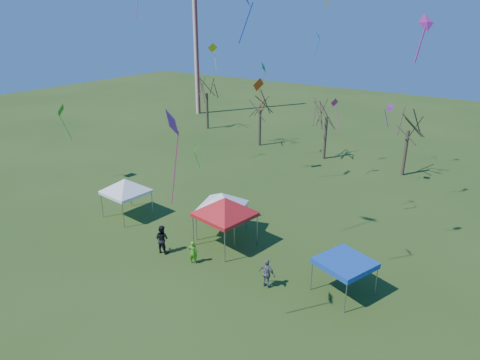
# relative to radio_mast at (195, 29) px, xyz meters

# --- Properties ---
(ground) EXTENTS (140.00, 140.00, 0.00)m
(ground) POSITION_rel_radio_mast_xyz_m (28.00, -34.00, -12.50)
(ground) COLOR #2C4616
(ground) RESTS_ON ground
(radio_mast) EXTENTS (0.70, 0.70, 25.00)m
(radio_mast) POSITION_rel_radio_mast_xyz_m (0.00, 0.00, 0.00)
(radio_mast) COLOR silver
(radio_mast) RESTS_ON ground
(tree_0) EXTENTS (3.83, 3.83, 8.44)m
(tree_0) POSITION_rel_radio_mast_xyz_m (7.15, -6.62, -6.01)
(tree_0) COLOR #3D2D21
(tree_0) RESTS_ON ground
(tree_1) EXTENTS (3.42, 3.42, 7.54)m
(tree_1) POSITION_rel_radio_mast_xyz_m (17.23, -9.35, -6.71)
(tree_1) COLOR #3D2D21
(tree_1) RESTS_ON ground
(tree_2) EXTENTS (3.71, 3.71, 8.18)m
(tree_2) POSITION_rel_radio_mast_xyz_m (25.63, -9.62, -6.21)
(tree_2) COLOR #3D2D21
(tree_2) RESTS_ON ground
(tree_3) EXTENTS (3.59, 3.59, 7.91)m
(tree_3) POSITION_rel_radio_mast_xyz_m (34.03, -9.96, -6.42)
(tree_3) COLOR #3D2D21
(tree_3) RESTS_ON ground
(tent_white_west) EXTENTS (4.05, 4.05, 3.59)m
(tent_white_west) POSITION_rel_radio_mast_xyz_m (19.03, -31.33, -9.61)
(tent_white_west) COLOR gray
(tent_white_west) RESTS_ON ground
(tent_white_mid) EXTENTS (4.01, 4.01, 3.68)m
(tent_white_mid) POSITION_rel_radio_mast_xyz_m (26.78, -29.49, -9.53)
(tent_white_mid) COLOR gray
(tent_white_mid) RESTS_ON ground
(tent_red) EXTENTS (4.54, 4.54, 4.05)m
(tent_red) POSITION_rel_radio_mast_xyz_m (27.87, -30.60, -9.23)
(tent_red) COLOR gray
(tent_red) RESTS_ON ground
(tent_blue) EXTENTS (3.41, 3.41, 2.10)m
(tent_blue) POSITION_rel_radio_mast_xyz_m (36.47, -31.16, -10.57)
(tent_blue) COLOR gray
(tent_blue) RESTS_ON ground
(person_dark) EXTENTS (1.04, 0.87, 1.94)m
(person_dark) POSITION_rel_radio_mast_xyz_m (25.03, -33.71, -11.53)
(person_dark) COLOR black
(person_dark) RESTS_ON ground
(person_green) EXTENTS (0.66, 0.56, 1.54)m
(person_green) POSITION_rel_radio_mast_xyz_m (27.54, -33.56, -11.73)
(person_green) COLOR #44AD1B
(person_green) RESTS_ON ground
(person_grey) EXTENTS (1.07, 0.48, 1.79)m
(person_grey) POSITION_rel_radio_mast_xyz_m (32.67, -33.11, -11.60)
(person_grey) COLOR slate
(person_grey) RESTS_ON ground
(kite_1) EXTENTS (0.84, 0.99, 1.89)m
(kite_1) POSITION_rel_radio_mast_xyz_m (24.67, -29.57, -6.54)
(kite_1) COLOR #1A9717
(kite_1) RESTS_ON ground
(kite_11) EXTENTS (0.91, 1.44, 2.99)m
(kite_11) POSITION_rel_radio_mast_xyz_m (22.41, -18.07, -3.78)
(kite_11) COLOR #EC4016
(kite_11) RESTS_ON ground
(kite_2) EXTENTS (1.11, 1.26, 2.82)m
(kite_2) POSITION_rel_radio_mast_xyz_m (13.29, -12.96, -1.30)
(kite_2) COLOR yellow
(kite_2) RESTS_ON ground
(kite_13) EXTENTS (0.96, 1.23, 2.88)m
(kite_13) POSITION_rel_radio_mast_xyz_m (20.27, -13.64, -2.84)
(kite_13) COLOR #179718
(kite_13) RESTS_ON ground
(kite_19) EXTENTS (0.82, 0.80, 2.27)m
(kite_19) POSITION_rel_radio_mast_xyz_m (33.20, -14.22, -5.29)
(kite_19) COLOR purple
(kite_19) RESTS_ON ground
(kite_5) EXTENTS (1.14, 1.33, 3.95)m
(kite_5) POSITION_rel_radio_mast_xyz_m (31.78, -39.09, -1.80)
(kite_5) COLOR #CE2D71
(kite_5) RESTS_ON ground
(kite_18) EXTENTS (0.64, 0.75, 1.64)m
(kite_18) POSITION_rel_radio_mast_xyz_m (31.46, -25.64, 0.90)
(kite_18) COLOR #137ECE
(kite_18) RESTS_ON ground
(kite_14) EXTENTS (1.27, 1.42, 3.42)m
(kite_14) POSITION_rel_radio_mast_xyz_m (9.41, -29.62, -5.68)
(kite_14) COLOR #179618
(kite_14) RESTS_ON ground
(kite_22) EXTENTS (0.95, 1.08, 3.01)m
(kite_22) POSITION_rel_radio_mast_xyz_m (28.54, -14.97, -5.30)
(kite_22) COLOR #D72F80
(kite_22) RESTS_ON ground
(kite_9) EXTENTS (0.73, 0.79, 1.82)m
(kite_9) POSITION_rel_radio_mast_xyz_m (39.22, -32.96, 1.84)
(kite_9) COLOR #CE2DA2
(kite_9) RESTS_ON ground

